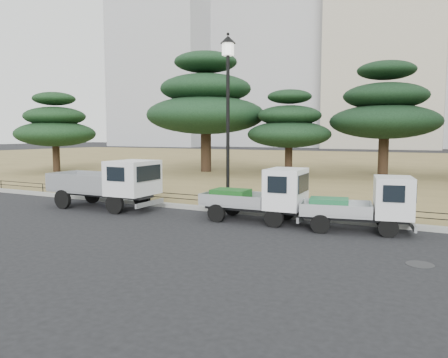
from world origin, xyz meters
The scene contains 16 objects.
ground centered at (0.00, 0.00, 0.00)m, with size 220.00×220.00×0.00m, color black.
lawn centered at (0.00, 30.60, 0.07)m, with size 120.00×56.00×0.15m, color olive.
curb centered at (0.00, 2.60, 0.08)m, with size 120.00×0.25×0.16m, color gray.
truck_large centered at (-4.59, 1.26, 1.05)m, with size 4.36×1.82×1.89m.
truck_kei_front centered at (1.58, 1.60, 0.88)m, with size 3.40×1.58×1.77m.
truck_kei_rear centered at (4.83, 1.65, 0.82)m, with size 3.33×1.90×1.64m.
street_lamp centered at (-0.30, 2.90, 4.37)m, with size 0.56×0.56×6.24m.
pipe_fence centered at (0.00, 2.75, 0.44)m, with size 38.00×0.04×0.40m.
tarp_pile centered at (-6.75, 3.34, 0.56)m, with size 1.87×1.66×1.03m.
manhole centered at (6.50, -1.20, 0.01)m, with size 0.60×0.60×0.01m, color #2D2D30.
pine_west_far centered at (-18.42, 11.13, 3.45)m, with size 5.66×5.66×5.72m.
pine_west_near centered at (-8.74, 16.14, 5.07)m, with size 8.54×8.54×8.54m.
pine_center_left centered at (-2.55, 16.44, 3.41)m, with size 5.55×5.55×5.64m.
pine_center_right centered at (3.24, 18.14, 4.38)m, with size 6.89×6.89×7.31m.
tower_far_west centered at (-55.00, 80.00, 32.50)m, with size 24.00×20.00×65.00m, color #A0A0A5.
tower_center_left centered at (-5.00, 85.00, 27.50)m, with size 22.00×20.00×55.00m, color #AAA08C.
Camera 1 is at (6.93, -11.49, 2.86)m, focal length 35.00 mm.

